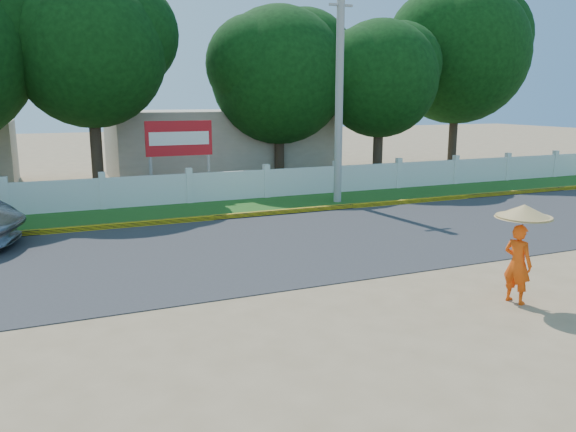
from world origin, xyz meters
The scene contains 10 objects.
ground centered at (0.00, 0.00, 0.00)m, with size 120.00×120.00×0.00m, color #9E8460.
road centered at (0.00, 4.50, 0.01)m, with size 60.00×7.00×0.02m, color #38383A.
grass_verge centered at (0.00, 9.75, 0.01)m, with size 60.00×3.50×0.03m, color #2D601E.
curb centered at (0.00, 8.05, 0.08)m, with size 40.00×0.18×0.16m, color yellow.
fence centered at (0.00, 11.20, 0.55)m, with size 40.00×0.10×1.10m, color silver.
building_near centered at (3.00, 18.00, 1.60)m, with size 10.00×6.00×3.20m, color #B7AD99.
utility_pole centered at (5.08, 9.30, 3.86)m, with size 0.28×0.28×7.71m, color #979794.
monk_with_parasol centered at (3.28, -1.23, 1.22)m, with size 1.03×1.03×1.87m.
billboard centered at (-0.07, 12.30, 2.14)m, with size 2.50×0.13×2.95m.
tree_row centered at (1.45, 14.34, 5.31)m, with size 34.80×8.11×9.58m.
Camera 1 is at (-4.56, -8.76, 3.74)m, focal length 35.00 mm.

